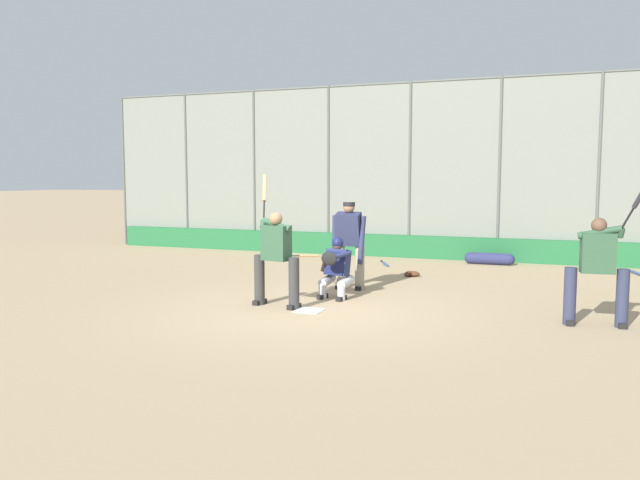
{
  "coord_description": "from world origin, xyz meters",
  "views": [
    {
      "loc": [
        -3.65,
        9.2,
        2.14
      ],
      "look_at": [
        0.19,
        -1.0,
        1.05
      ],
      "focal_mm": 35.0,
      "sensor_mm": 36.0,
      "label": 1
    }
  ],
  "objects": [
    {
      "name": "ground_plane",
      "position": [
        0.0,
        0.0,
        0.0
      ],
      "size": [
        160.0,
        160.0,
        0.0
      ],
      "primitive_type": "plane",
      "color": "tan"
    },
    {
      "name": "home_plate_marker",
      "position": [
        0.0,
        0.0,
        0.01
      ],
      "size": [
        0.43,
        0.43,
        0.01
      ],
      "primitive_type": "cube",
      "color": "white",
      "rests_on": "ground_plane"
    },
    {
      "name": "backstop_fence",
      "position": [
        -0.0,
        -7.3,
        2.42
      ],
      "size": [
        18.57,
        0.08,
        4.67
      ],
      "color": "#515651",
      "rests_on": "ground_plane"
    },
    {
      "name": "padding_wall",
      "position": [
        0.0,
        -7.2,
        0.3
      ],
      "size": [
        18.12,
        0.18,
        0.6
      ],
      "primitive_type": "cube",
      "color": "#236638",
      "rests_on": "ground_plane"
    },
    {
      "name": "bleachers_beyond",
      "position": [
        2.8,
        -9.45,
        0.38
      ],
      "size": [
        12.95,
        1.95,
        1.16
      ],
      "color": "slate",
      "rests_on": "ground_plane"
    },
    {
      "name": "batter_at_plate",
      "position": [
        0.64,
        -0.13,
        0.86
      ],
      "size": [
        0.93,
        0.8,
        2.2
      ],
      "rotation": [
        0.0,
        0.0,
        -0.19
      ],
      "color": "#333333",
      "rests_on": "ground_plane"
    },
    {
      "name": "catcher_behind_plate",
      "position": [
        -0.05,
        -1.15,
        0.56
      ],
      "size": [
        0.59,
        0.72,
        1.09
      ],
      "rotation": [
        0.0,
        0.0,
        -0.13
      ],
      "color": "#B7B7BC",
      "rests_on": "ground_plane"
    },
    {
      "name": "umpire_home",
      "position": [
        -0.0,
        -2.07,
        0.91
      ],
      "size": [
        0.69,
        0.41,
        1.69
      ],
      "rotation": [
        0.0,
        0.0,
        0.01
      ],
      "color": "gray",
      "rests_on": "ground_plane"
    },
    {
      "name": "batter_on_deck",
      "position": [
        -4.27,
        -0.5,
        0.86
      ],
      "size": [
        1.07,
        0.6,
        2.18
      ],
      "rotation": [
        0.0,
        0.0,
        3.26
      ],
      "color": "#2D334C",
      "rests_on": "ground_plane"
    },
    {
      "name": "spare_bat_near_backstop",
      "position": [
        2.61,
        -6.37,
        0.03
      ],
      "size": [
        0.81,
        0.37,
        0.07
      ],
      "rotation": [
        0.0,
        0.0,
        3.53
      ],
      "color": "black",
      "rests_on": "ground_plane"
    },
    {
      "name": "spare_bat_by_padding",
      "position": [
        -5.39,
        -6.15,
        0.03
      ],
      "size": [
        0.28,
        0.83,
        0.07
      ],
      "rotation": [
        0.0,
        0.0,
        1.84
      ],
      "color": "black",
      "rests_on": "ground_plane"
    },
    {
      "name": "spare_bat_third_base_side",
      "position": [
        0.2,
        -5.57,
        0.03
      ],
      "size": [
        0.42,
        0.82,
        0.07
      ],
      "rotation": [
        0.0,
        0.0,
        2.01
      ],
      "color": "black",
      "rests_on": "ground_plane"
    },
    {
      "name": "fielding_glove_on_dirt",
      "position": [
        -0.79,
        -4.05,
        0.06
      ],
      "size": [
        0.33,
        0.25,
        0.12
      ],
      "color": "#56331E",
      "rests_on": "ground_plane"
    },
    {
      "name": "baseball_loose",
      "position": [
        0.52,
        -2.66,
        0.04
      ],
      "size": [
        0.07,
        0.07,
        0.07
      ],
      "primitive_type": "sphere",
      "color": "white",
      "rests_on": "ground_plane"
    },
    {
      "name": "equipment_bag_dugout_side",
      "position": [
        -2.19,
        -6.6,
        0.14
      ],
      "size": [
        1.21,
        0.29,
        0.29
      ],
      "color": "navy",
      "rests_on": "ground_plane"
    }
  ]
}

